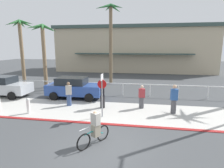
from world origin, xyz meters
TOP-DOWN VIEW (x-y plane):
  - ground_plane at (0.00, 10.00)m, footprint 80.00×80.00m
  - sidewalk_strip at (0.00, 4.20)m, footprint 44.00×4.00m
  - curb_paint at (0.00, 2.20)m, footprint 44.00×0.24m
  - building_backdrop at (-0.07, 26.10)m, footprint 25.60×9.62m
  - rail_fence at (0.00, 8.50)m, footprint 27.27×0.08m
  - stop_sign_bike_lane at (-0.62, 3.20)m, footprint 0.52×0.56m
  - bollard_1 at (-5.25, 3.03)m, footprint 0.20×0.20m
  - palm_tree_0 at (-11.00, 11.24)m, footprint 2.96×2.80m
  - palm_tree_1 at (-7.92, 10.16)m, footprint 2.68×2.86m
  - palm_tree_2 at (-1.93, 13.38)m, footprint 2.97×3.28m
  - car_silver_0 at (-9.78, 6.48)m, footprint 4.40×2.02m
  - car_blue_1 at (-3.72, 6.94)m, footprint 4.40×2.02m
  - cyclist_teal_0 at (-0.24, 0.07)m, footprint 1.02×1.57m
  - pedestrian_0 at (-3.39, 4.96)m, footprint 0.46×0.41m
  - pedestrian_1 at (1.63, 5.22)m, footprint 0.44×0.37m
  - pedestrian_2 at (3.59, 4.51)m, footprint 0.44×0.37m
  - pedestrian_3 at (-0.97, 4.86)m, footprint 0.38×0.45m

SIDE VIEW (x-z plane):
  - ground_plane at x=0.00m, z-range 0.00..0.00m
  - sidewalk_strip at x=0.00m, z-range 0.00..0.02m
  - curb_paint at x=0.00m, z-range 0.00..0.03m
  - bollard_1 at x=-5.25m, z-range 0.02..1.02m
  - cyclist_teal_0 at x=-0.24m, z-range -0.06..1.44m
  - pedestrian_1 at x=1.63m, z-range -0.07..1.52m
  - pedestrian_0 at x=-3.39m, z-range -0.06..1.63m
  - pedestrian_3 at x=-0.97m, z-range -0.06..1.73m
  - rail_fence at x=0.00m, z-range 0.32..1.36m
  - pedestrian_2 at x=3.59m, z-range -0.06..1.77m
  - car_silver_0 at x=-9.78m, z-range 0.03..1.72m
  - car_blue_1 at x=-3.72m, z-range 0.03..1.72m
  - stop_sign_bike_lane at x=-0.62m, z-range 0.40..2.96m
  - building_backdrop at x=-0.07m, z-range 0.02..7.35m
  - palm_tree_1 at x=-7.92m, z-range 1.43..7.64m
  - palm_tree_0 at x=-11.00m, z-range 1.64..8.43m
  - palm_tree_2 at x=-1.93m, z-range 1.83..10.27m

